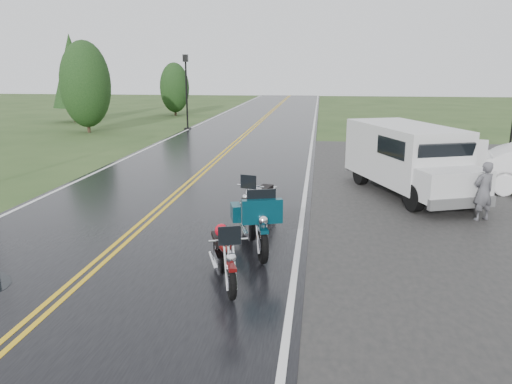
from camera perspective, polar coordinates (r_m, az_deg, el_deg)
ground at (r=10.40m, az=-17.10°, el=-7.54°), size 120.00×120.00×0.00m
road at (r=19.58m, az=-5.17°, el=3.11°), size 8.00×100.00×0.04m
motorcycle_red at (r=8.08m, az=-2.89°, el=-8.69°), size 1.37×2.15×1.20m
motorcycle_teal at (r=9.46m, az=0.75°, el=-4.43°), size 1.56×2.59×1.44m
motorcycle_silver at (r=11.52m, az=-1.05°, el=-1.54°), size 1.26×2.23×1.24m
van_white at (r=13.57m, az=17.84°, el=2.04°), size 3.77×5.72×2.10m
person_at_van at (r=13.46m, az=24.57°, el=-0.04°), size 0.64×0.55×1.47m
lamp_post_far_left at (r=31.09m, az=-7.94°, el=11.24°), size 0.39×0.39×4.52m
tree_left_mid at (r=30.94m, az=-18.85°, el=10.58°), size 2.87×2.87×4.48m
tree_left_far at (r=40.50m, az=-9.27°, el=11.10°), size 2.28×2.28×3.52m
pine_left_far at (r=37.41m, az=-20.26°, el=11.98°), size 2.80×2.80×5.83m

